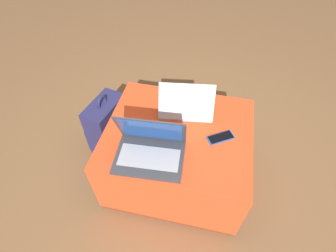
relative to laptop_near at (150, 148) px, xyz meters
The scene contains 6 objects.
ground_plane 0.58m from the laptop_near, 58.78° to the left, with size 14.00×14.00×0.00m, color brown.
ottoman 0.37m from the laptop_near, 58.78° to the left, with size 0.86×0.73×0.48m.
laptop_near is the anchor object (origin of this frame).
laptop_far 0.39m from the laptop_near, 70.50° to the left, with size 0.35×0.27×0.22m.
cell_phone 0.41m from the laptop_near, 28.05° to the left, with size 0.16×0.14×0.01m.
backpack 0.62m from the laptop_near, 142.43° to the left, with size 0.26×0.33×0.53m.
Camera 1 is at (0.15, -0.98, 1.64)m, focal length 28.00 mm.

